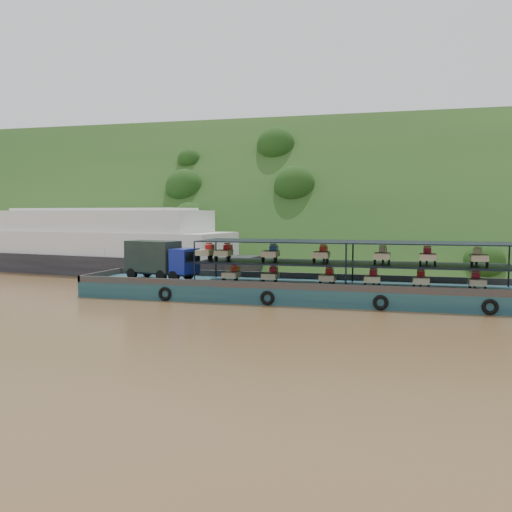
# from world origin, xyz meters

# --- Properties ---
(ground) EXTENTS (160.00, 160.00, 0.00)m
(ground) POSITION_xyz_m (0.00, 0.00, 0.00)
(ground) COLOR brown
(ground) RESTS_ON ground
(hillside) EXTENTS (140.00, 39.60, 39.60)m
(hillside) POSITION_xyz_m (0.00, 36.00, 0.00)
(hillside) COLOR #183714
(hillside) RESTS_ON ground
(cargo_barge) EXTENTS (35.00, 7.18, 4.54)m
(cargo_barge) POSITION_xyz_m (1.35, 1.84, 1.10)
(cargo_barge) COLOR #143546
(cargo_barge) RESTS_ON ground
(passenger_ferry) EXTENTS (36.44, 14.42, 7.18)m
(passenger_ferry) POSITION_xyz_m (-23.30, 15.76, 3.11)
(passenger_ferry) COLOR black
(passenger_ferry) RESTS_ON ground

